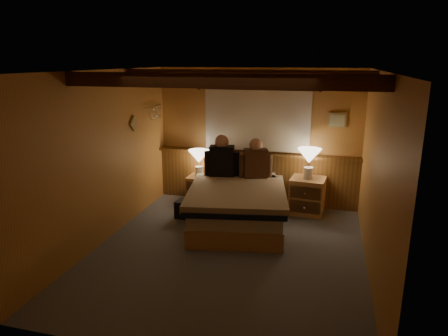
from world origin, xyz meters
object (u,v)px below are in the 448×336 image
(bed, at_px, (237,206))
(lamp_left, at_px, (199,158))
(nightstand_right, at_px, (307,196))
(duffel_bag, at_px, (191,209))
(lamp_right, at_px, (309,158))
(person_right, at_px, (256,161))
(nightstand_left, at_px, (201,189))
(person_left, at_px, (222,159))

(bed, distance_m, lamp_left, 1.36)
(nightstand_right, height_order, duffel_bag, nightstand_right)
(bed, distance_m, lamp_right, 1.46)
(nightstand_right, distance_m, lamp_left, 2.00)
(bed, xyz_separation_m, person_right, (0.17, 0.62, 0.57))
(nightstand_right, height_order, person_right, person_right)
(nightstand_left, xyz_separation_m, lamp_left, (-0.02, -0.02, 0.59))
(nightstand_right, bearing_deg, person_right, -160.00)
(person_left, bearing_deg, lamp_left, 139.84)
(nightstand_right, distance_m, lamp_right, 0.67)
(bed, xyz_separation_m, person_left, (-0.40, 0.58, 0.59))
(nightstand_left, height_order, nightstand_right, nightstand_right)
(nightstand_left, bearing_deg, lamp_right, 0.56)
(nightstand_right, bearing_deg, lamp_left, -175.37)
(lamp_right, distance_m, person_right, 0.88)
(person_left, height_order, person_right, person_left)
(nightstand_right, bearing_deg, lamp_right, -89.78)
(nightstand_right, relative_size, lamp_right, 1.20)
(bed, relative_size, nightstand_right, 3.37)
(person_right, bearing_deg, duffel_bag, -171.10)
(lamp_left, bearing_deg, person_right, -13.32)
(duffel_bag, bearing_deg, lamp_left, 99.59)
(lamp_left, bearing_deg, duffel_bag, -82.92)
(lamp_left, xyz_separation_m, lamp_right, (1.93, -0.06, 0.14))
(bed, height_order, lamp_right, lamp_right)
(nightstand_left, relative_size, duffel_bag, 1.00)
(person_left, bearing_deg, bed, -64.87)
(bed, bearing_deg, nightstand_right, 29.47)
(duffel_bag, bearing_deg, person_left, 50.03)
(nightstand_left, height_order, lamp_left, lamp_left)
(nightstand_right, relative_size, duffel_bag, 1.26)
(nightstand_left, bearing_deg, lamp_left, -138.98)
(lamp_left, bearing_deg, lamp_right, -1.91)
(bed, height_order, nightstand_left, bed)
(nightstand_left, height_order, person_left, person_left)
(bed, height_order, person_left, person_left)
(lamp_left, relative_size, lamp_right, 0.95)
(bed, relative_size, lamp_right, 4.03)
(lamp_left, relative_size, duffel_bag, 1.00)
(person_left, bearing_deg, nightstand_left, 137.49)
(nightstand_right, bearing_deg, bed, -134.86)
(lamp_right, bearing_deg, person_right, -167.47)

